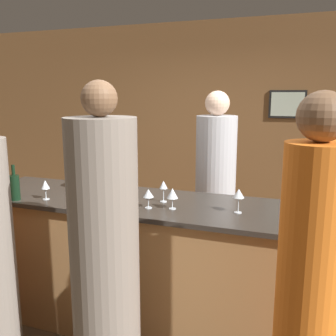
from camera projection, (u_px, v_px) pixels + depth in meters
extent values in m
plane|color=#4C3823|center=(148.00, 324.00, 3.10)|extent=(14.00, 14.00, 0.00)
cube|color=brown|center=(215.00, 130.00, 5.00)|extent=(8.00, 0.06, 2.80)
cube|color=black|center=(287.00, 104.00, 4.59)|extent=(0.44, 0.02, 0.34)
cube|color=#B7C6B2|center=(287.00, 104.00, 4.58)|extent=(0.39, 0.00, 0.29)
cube|color=#B27F4C|center=(147.00, 266.00, 3.00)|extent=(2.92, 0.73, 1.03)
cube|color=#332D28|center=(147.00, 203.00, 2.90)|extent=(2.98, 0.79, 0.04)
cylinder|color=#B2B2B7|center=(215.00, 203.00, 3.62)|extent=(0.38, 0.38, 1.68)
sphere|color=beige|center=(217.00, 103.00, 3.44)|extent=(0.23, 0.23, 0.23)
cylinder|color=gray|center=(105.00, 270.00, 2.16)|extent=(0.39, 0.39, 1.76)
sphere|color=brown|center=(99.00, 99.00, 1.97)|extent=(0.20, 0.20, 0.20)
cylinder|color=orange|center=(307.00, 314.00, 1.81)|extent=(0.31, 0.31, 1.67)
sphere|color=brown|center=(323.00, 116.00, 1.62)|extent=(0.23, 0.23, 0.23)
cylinder|color=black|center=(15.00, 188.00, 2.90)|extent=(0.08, 0.08, 0.20)
cylinder|color=black|center=(13.00, 170.00, 2.88)|extent=(0.03, 0.03, 0.08)
cylinder|color=silver|center=(85.00, 179.00, 3.26)|extent=(0.16, 0.16, 0.17)
cylinder|color=silver|center=(238.00, 212.00, 2.60)|extent=(0.05, 0.05, 0.00)
cylinder|color=silver|center=(238.00, 205.00, 2.59)|extent=(0.01, 0.01, 0.10)
cone|color=silver|center=(239.00, 193.00, 2.58)|extent=(0.08, 0.08, 0.06)
cylinder|color=silver|center=(114.00, 198.00, 2.95)|extent=(0.05, 0.05, 0.00)
cylinder|color=silver|center=(113.00, 193.00, 2.94)|extent=(0.01, 0.01, 0.09)
cone|color=silver|center=(113.00, 184.00, 2.93)|extent=(0.06, 0.06, 0.06)
cylinder|color=silver|center=(163.00, 202.00, 2.87)|extent=(0.05, 0.05, 0.00)
cylinder|color=silver|center=(163.00, 195.00, 2.86)|extent=(0.01, 0.01, 0.10)
cone|color=silver|center=(163.00, 185.00, 2.84)|extent=(0.06, 0.06, 0.06)
cylinder|color=silver|center=(4.00, 197.00, 3.00)|extent=(0.05, 0.05, 0.00)
cylinder|color=silver|center=(4.00, 191.00, 2.99)|extent=(0.01, 0.01, 0.08)
cone|color=silver|center=(3.00, 183.00, 2.98)|extent=(0.08, 0.08, 0.06)
cylinder|color=silver|center=(148.00, 208.00, 2.71)|extent=(0.05, 0.05, 0.00)
cylinder|color=silver|center=(148.00, 202.00, 2.70)|extent=(0.01, 0.01, 0.08)
cone|color=silver|center=(148.00, 193.00, 2.69)|extent=(0.08, 0.08, 0.06)
cylinder|color=silver|center=(46.00, 199.00, 2.94)|extent=(0.05, 0.05, 0.00)
cylinder|color=silver|center=(46.00, 194.00, 2.93)|extent=(0.01, 0.01, 0.08)
cone|color=silver|center=(45.00, 184.00, 2.91)|extent=(0.07, 0.07, 0.07)
cylinder|color=silver|center=(172.00, 209.00, 2.69)|extent=(0.05, 0.05, 0.00)
cylinder|color=silver|center=(172.00, 203.00, 2.68)|extent=(0.01, 0.01, 0.08)
cone|color=silver|center=(172.00, 193.00, 2.67)|extent=(0.08, 0.08, 0.07)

